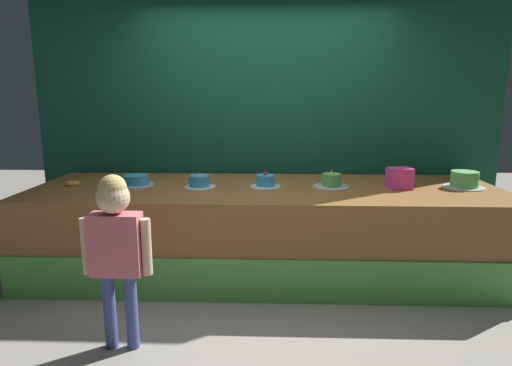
{
  "coord_description": "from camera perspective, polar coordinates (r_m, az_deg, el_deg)",
  "views": [
    {
      "loc": [
        0.05,
        -3.17,
        1.61
      ],
      "look_at": [
        -0.08,
        0.4,
        0.88
      ],
      "focal_mm": 30.37,
      "sensor_mm": 36.0,
      "label": 1
    }
  ],
  "objects": [
    {
      "name": "cake_far_left",
      "position": [
        4.12,
        -15.48,
        0.3
      ],
      "size": [
        0.32,
        0.32,
        0.1
      ],
      "color": "silver",
      "rests_on": "stage_platform"
    },
    {
      "name": "cake_right",
      "position": [
        3.96,
        9.9,
        0.2
      ],
      "size": [
        0.33,
        0.33,
        0.17
      ],
      "color": "silver",
      "rests_on": "stage_platform"
    },
    {
      "name": "pink_box",
      "position": [
        4.04,
        18.38,
        0.6
      ],
      "size": [
        0.22,
        0.19,
        0.19
      ],
      "primitive_type": "cube",
      "rotation": [
        0.0,
        0.0,
        0.14
      ],
      "color": "#E63DA5",
      "rests_on": "stage_platform"
    },
    {
      "name": "ground_plane",
      "position": [
        3.55,
        1.06,
        -15.43
      ],
      "size": [
        12.0,
        12.0,
        0.0
      ],
      "primitive_type": "plane",
      "color": "gray"
    },
    {
      "name": "stage_platform",
      "position": [
        4.02,
        1.24,
        -6.09
      ],
      "size": [
        4.19,
        1.35,
        0.79
      ],
      "color": "brown",
      "rests_on": "ground_plane"
    },
    {
      "name": "cake_left",
      "position": [
        3.92,
        -7.45,
        0.14
      ],
      "size": [
        0.28,
        0.28,
        0.14
      ],
      "color": "white",
      "rests_on": "stage_platform"
    },
    {
      "name": "cake_center",
      "position": [
        3.91,
        1.27,
        0.18
      ],
      "size": [
        0.28,
        0.28,
        0.15
      ],
      "color": "white",
      "rests_on": "stage_platform"
    },
    {
      "name": "donut",
      "position": [
        4.33,
        -23.01,
        -0.03
      ],
      "size": [
        0.14,
        0.14,
        0.04
      ],
      "primitive_type": "torus",
      "color": "orange",
      "rests_on": "stage_platform"
    },
    {
      "name": "curtain_backdrop",
      "position": [
        4.6,
        1.44,
        11.28
      ],
      "size": [
        4.85,
        0.08,
        3.18
      ],
      "primitive_type": "cube",
      "color": "#144C38",
      "rests_on": "ground_plane"
    },
    {
      "name": "cake_far_right",
      "position": [
        4.3,
        25.76,
        0.35
      ],
      "size": [
        0.35,
        0.35,
        0.15
      ],
      "color": "silver",
      "rests_on": "stage_platform"
    },
    {
      "name": "child_figure",
      "position": [
        2.83,
        -17.98,
        -7.01
      ],
      "size": [
        0.44,
        0.2,
        1.14
      ],
      "color": "#3F4C8C",
      "rests_on": "ground_plane"
    }
  ]
}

